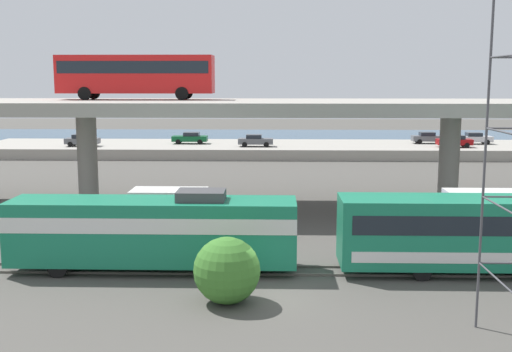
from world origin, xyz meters
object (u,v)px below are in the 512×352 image
Objects in this scene: parked_car_3 at (475,138)px; transit_bus_on_overpass at (136,73)px; parked_car_2 at (428,138)px; parked_car_4 at (82,140)px; service_truck_west at (184,212)px; train_locomotive at (139,229)px; service_truck_east at (469,214)px; parked_car_0 at (255,140)px; parked_car_1 at (190,138)px; parked_car_5 at (455,141)px.

transit_bus_on_overpass is at bearing -137.45° from parked_car_3.
parked_car_2 is 1.03× the size of parked_car_4.
train_locomotive is at bearing -101.12° from service_truck_west.
service_truck_east reaches higher than parked_car_0.
transit_bus_on_overpass reaches higher than parked_car_1.
parked_car_5 is at bearing -121.45° from train_locomotive.
parked_car_5 is at bearing -65.22° from parked_car_2.
service_truck_east reaches higher than parked_car_1.
service_truck_west is 52.63m from parked_car_2.
parked_car_1 is at bearing -5.94° from parked_car_5.
parked_car_4 is at bearing -69.93° from train_locomotive.
parked_car_2 is (8.45, 45.86, 0.46)m from service_truck_east.
service_truck_west is at bearing -101.12° from train_locomotive.
parked_car_0 is 1.02× the size of parked_car_2.
transit_bus_on_overpass is at bearing 90.60° from parked_car_1.
parked_car_5 is at bearing 174.06° from parked_car_1.
parked_car_3 is (5.93, -0.55, 0.00)m from parked_car_2.
service_truck_west is at bearing -65.58° from transit_bus_on_overpass.
parked_car_2 and parked_car_3 have the same top height.
parked_car_1 is 31.36m from parked_car_2.
parked_car_5 is (33.15, 29.76, -8.09)m from transit_bus_on_overpass.
service_truck_west is 1.00× the size of service_truck_east.
transit_bus_on_overpass is 34.22m from parked_car_1.
parked_car_1 is (-22.89, 44.67, 0.47)m from service_truck_east.
transit_bus_on_overpass is at bearing -105.54° from parked_car_0.
service_truck_east is at bearing 75.55° from parked_car_5.
parked_car_0 is (8.32, 29.91, -8.09)m from transit_bus_on_overpass.
parked_car_0 is at bearing -0.35° from parked_car_5.
parked_car_2 is at bearing 48.02° from transit_bus_on_overpass.
parked_car_0 and parked_car_3 have the same top height.
service_truck_east reaches higher than parked_car_5.
parked_car_1 is 37.28m from parked_car_3.
parked_car_0 and parked_car_4 have the same top height.
service_truck_west is 1.62× the size of parked_car_4.
parked_car_3 is at bearing -107.60° from service_truck_east.
service_truck_west is (1.32, 6.70, -0.56)m from train_locomotive.
parked_car_2 is (27.12, 52.57, -0.09)m from train_locomotive.
service_truck_east is at bearing -107.60° from parked_car_3.
parked_car_3 and parked_car_4 have the same top height.
service_truck_east is at bearing -160.26° from train_locomotive.
parked_car_0 is at bearing -172.07° from parked_car_3.
transit_bus_on_overpass is 32.08m from parked_car_0.
service_truck_east is 1.55× the size of parked_car_0.
parked_car_4 is at bearing -48.65° from service_truck_east.
parked_car_0 is at bearing -168.69° from parked_car_2.
service_truck_east is 1.48× the size of parked_car_1.
parked_car_3 is (14.38, 45.32, 0.46)m from service_truck_east.
service_truck_west is at bearing 55.82° from parked_car_5.
parked_car_1 is at bearing 97.06° from service_truck_west.
service_truck_east reaches higher than parked_car_4.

